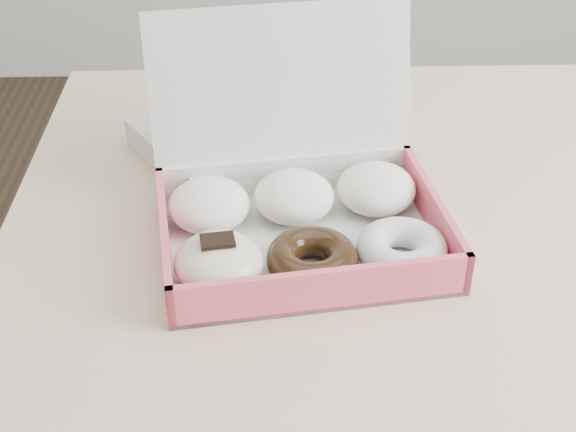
{
  "coord_description": "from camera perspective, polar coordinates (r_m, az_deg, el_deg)",
  "views": [
    {
      "loc": [
        -0.27,
        -0.86,
        1.32
      ],
      "look_at": [
        -0.25,
        -0.1,
        0.79
      ],
      "focal_mm": 50.0,
      "sensor_mm": 36.0,
      "label": 1
    }
  ],
  "objects": [
    {
      "name": "table",
      "position": [
        1.11,
        12.8,
        -1.95
      ],
      "size": [
        1.2,
        0.8,
        0.75
      ],
      "color": "tan",
      "rests_on": "ground"
    },
    {
      "name": "donut_box",
      "position": [
        0.94,
        0.62,
        0.35
      ],
      "size": [
        0.37,
        0.34,
        0.24
      ],
      "rotation": [
        0.0,
        0.0,
        0.14
      ],
      "color": "silver",
      "rests_on": "table"
    },
    {
      "name": "newspapers",
      "position": [
        1.13,
        -3.4,
        5.67
      ],
      "size": [
        0.33,
        0.31,
        0.04
      ],
      "primitive_type": "cube",
      "rotation": [
        0.0,
        0.0,
        0.57
      ],
      "color": "silver",
      "rests_on": "table"
    }
  ]
}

